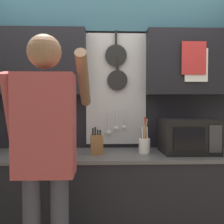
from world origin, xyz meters
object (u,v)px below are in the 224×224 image
(person, at_px, (46,145))
(knife_block, at_px, (97,144))
(utensil_crock, at_px, (145,144))
(microwave, at_px, (188,136))

(person, bearing_deg, knife_block, 63.57)
(utensil_crock, height_order, person, person)
(microwave, relative_size, knife_block, 1.98)
(person, bearing_deg, utensil_crock, 40.05)
(knife_block, xyz_separation_m, person, (-0.31, -0.63, 0.10))
(knife_block, relative_size, utensil_crock, 0.74)
(knife_block, bearing_deg, microwave, -0.06)
(utensil_crock, bearing_deg, knife_block, -179.90)
(microwave, relative_size, utensil_crock, 1.46)
(knife_block, distance_m, person, 0.71)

